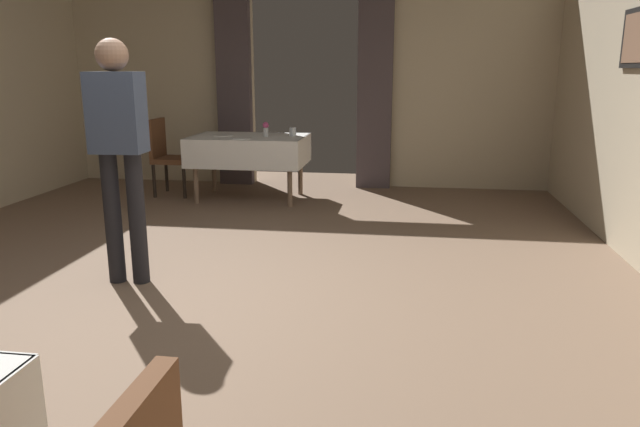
{
  "coord_description": "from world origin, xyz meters",
  "views": [
    {
      "loc": [
        1.35,
        -3.63,
        1.52
      ],
      "look_at": [
        0.77,
        0.33,
        0.54
      ],
      "focal_mm": 33.31,
      "sensor_mm": 36.0,
      "label": 1
    }
  ],
  "objects_px": {
    "chair_mid_left": "(167,153)",
    "plate_mid_d": "(241,138)",
    "plate_mid_c": "(223,135)",
    "dining_table_mid": "(249,145)",
    "flower_vase_mid": "(266,129)",
    "person_waiter_by_doorway": "(119,142)",
    "glass_mid_b": "(293,132)"
  },
  "relations": [
    {
      "from": "chair_mid_left",
      "to": "glass_mid_b",
      "type": "xyz_separation_m",
      "value": [
        1.56,
        -0.01,
        0.28
      ]
    },
    {
      "from": "person_waiter_by_doorway",
      "to": "plate_mid_d",
      "type": "bearing_deg",
      "value": 87.14
    },
    {
      "from": "dining_table_mid",
      "to": "plate_mid_d",
      "type": "distance_m",
      "value": 0.3
    },
    {
      "from": "flower_vase_mid",
      "to": "plate_mid_c",
      "type": "relative_size",
      "value": 0.76
    },
    {
      "from": "flower_vase_mid",
      "to": "plate_mid_c",
      "type": "xyz_separation_m",
      "value": [
        -0.51,
        -0.01,
        -0.08
      ]
    },
    {
      "from": "dining_table_mid",
      "to": "flower_vase_mid",
      "type": "relative_size",
      "value": 7.99
    },
    {
      "from": "chair_mid_left",
      "to": "plate_mid_d",
      "type": "xyz_separation_m",
      "value": [
        1.05,
        -0.37,
        0.24
      ]
    },
    {
      "from": "dining_table_mid",
      "to": "plate_mid_d",
      "type": "height_order",
      "value": "plate_mid_d"
    },
    {
      "from": "chair_mid_left",
      "to": "person_waiter_by_doorway",
      "type": "distance_m",
      "value": 3.16
    },
    {
      "from": "plate_mid_c",
      "to": "dining_table_mid",
      "type": "bearing_deg",
      "value": 6.49
    },
    {
      "from": "dining_table_mid",
      "to": "flower_vase_mid",
      "type": "bearing_deg",
      "value": -6.54
    },
    {
      "from": "glass_mid_b",
      "to": "flower_vase_mid",
      "type": "bearing_deg",
      "value": -160.71
    },
    {
      "from": "dining_table_mid",
      "to": "glass_mid_b",
      "type": "bearing_deg",
      "value": 8.88
    },
    {
      "from": "flower_vase_mid",
      "to": "glass_mid_b",
      "type": "relative_size",
      "value": 1.67
    },
    {
      "from": "glass_mid_b",
      "to": "plate_mid_c",
      "type": "height_order",
      "value": "glass_mid_b"
    },
    {
      "from": "plate_mid_d",
      "to": "plate_mid_c",
      "type": "bearing_deg",
      "value": 139.76
    },
    {
      "from": "flower_vase_mid",
      "to": "glass_mid_b",
      "type": "bearing_deg",
      "value": 19.29
    },
    {
      "from": "plate_mid_c",
      "to": "person_waiter_by_doorway",
      "type": "distance_m",
      "value": 2.88
    },
    {
      "from": "person_waiter_by_doorway",
      "to": "glass_mid_b",
      "type": "bearing_deg",
      "value": 77.7
    },
    {
      "from": "flower_vase_mid",
      "to": "plate_mid_d",
      "type": "bearing_deg",
      "value": -130.84
    },
    {
      "from": "chair_mid_left",
      "to": "dining_table_mid",
      "type": "bearing_deg",
      "value": -4.64
    },
    {
      "from": "chair_mid_left",
      "to": "person_waiter_by_doorway",
      "type": "relative_size",
      "value": 0.54
    },
    {
      "from": "dining_table_mid",
      "to": "glass_mid_b",
      "type": "xyz_separation_m",
      "value": [
        0.51,
        0.08,
        0.16
      ]
    },
    {
      "from": "flower_vase_mid",
      "to": "plate_mid_d",
      "type": "relative_size",
      "value": 0.74
    },
    {
      "from": "dining_table_mid",
      "to": "chair_mid_left",
      "type": "height_order",
      "value": "chair_mid_left"
    },
    {
      "from": "plate_mid_d",
      "to": "person_waiter_by_doorway",
      "type": "xyz_separation_m",
      "value": [
        -0.13,
        -2.62,
        0.27
      ]
    },
    {
      "from": "plate_mid_c",
      "to": "flower_vase_mid",
      "type": "bearing_deg",
      "value": 1.08
    },
    {
      "from": "chair_mid_left",
      "to": "plate_mid_c",
      "type": "height_order",
      "value": "chair_mid_left"
    },
    {
      "from": "plate_mid_c",
      "to": "person_waiter_by_doorway",
      "type": "bearing_deg",
      "value": -86.81
    },
    {
      "from": "plate_mid_d",
      "to": "dining_table_mid",
      "type": "bearing_deg",
      "value": 88.31
    },
    {
      "from": "flower_vase_mid",
      "to": "dining_table_mid",
      "type": "bearing_deg",
      "value": 173.46
    },
    {
      "from": "dining_table_mid",
      "to": "person_waiter_by_doorway",
      "type": "relative_size",
      "value": 0.78
    }
  ]
}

